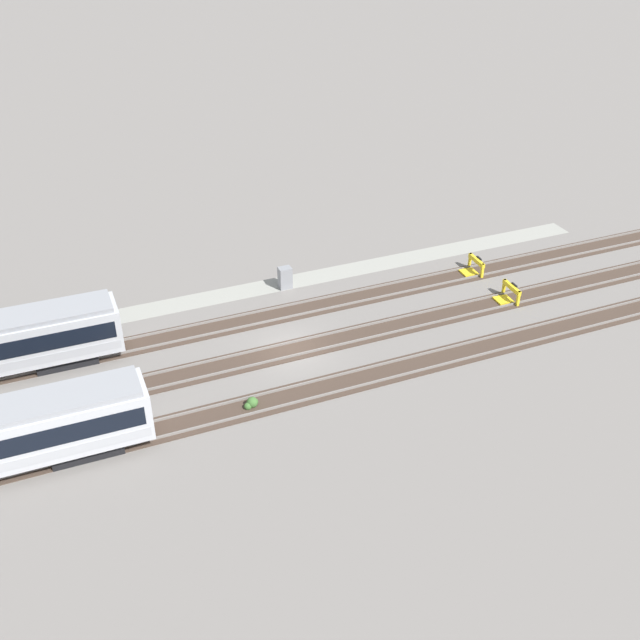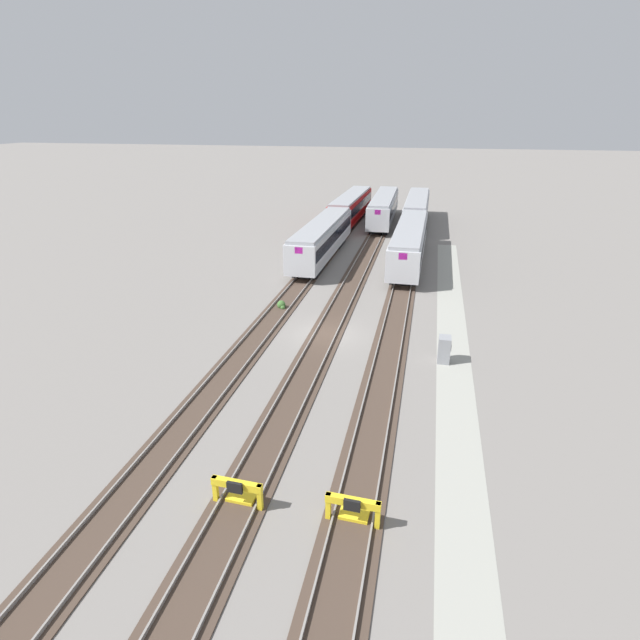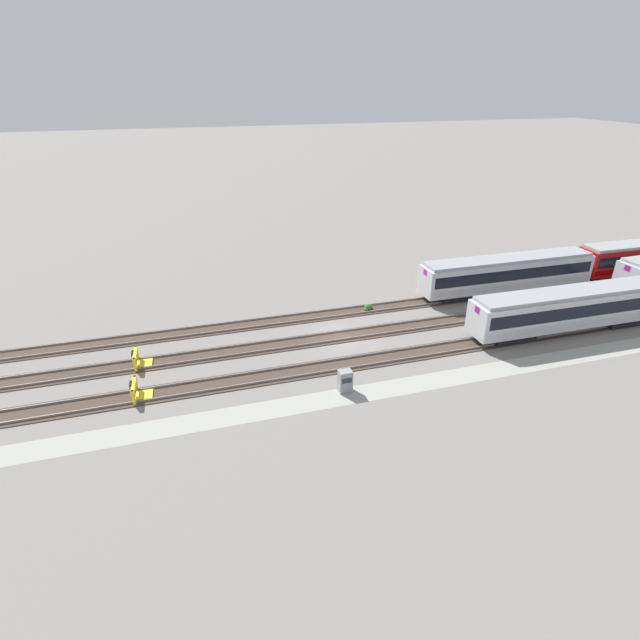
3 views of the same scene
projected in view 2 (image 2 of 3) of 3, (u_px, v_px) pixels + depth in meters
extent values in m
plane|color=gray|center=(326.00, 334.00, 33.42)|extent=(400.00, 400.00, 0.00)
cube|color=#9E9E93|center=(453.00, 346.00, 31.77)|extent=(54.00, 2.00, 0.01)
cube|color=#47382D|center=(391.00, 340.00, 32.54)|extent=(90.00, 2.23, 0.06)
cube|color=gray|center=(380.00, 337.00, 32.65)|extent=(90.00, 0.07, 0.15)
cube|color=gray|center=(402.00, 339.00, 32.36)|extent=(90.00, 0.07, 0.15)
cube|color=#47382D|center=(326.00, 334.00, 33.41)|extent=(90.00, 2.24, 0.06)
cube|color=gray|center=(316.00, 332.00, 33.51)|extent=(90.00, 0.07, 0.15)
cube|color=gray|center=(337.00, 333.00, 33.23)|extent=(90.00, 0.07, 0.15)
cube|color=#47382D|center=(264.00, 328.00, 34.28)|extent=(90.00, 2.23, 0.06)
cube|color=gray|center=(254.00, 326.00, 34.38)|extent=(90.00, 0.07, 0.15)
cube|color=gray|center=(274.00, 328.00, 34.10)|extent=(90.00, 0.07, 0.15)
cube|color=silver|center=(384.00, 208.00, 66.64)|extent=(18.05, 3.13, 2.70)
cube|color=black|center=(384.00, 205.00, 66.52)|extent=(17.33, 3.15, 1.08)
cube|color=#B2B5BA|center=(383.00, 213.00, 66.93)|extent=(17.69, 3.15, 0.54)
cube|color=#999BA0|center=(384.00, 196.00, 66.07)|extent=(17.50, 2.84, 0.30)
cube|color=#B21E99|center=(389.00, 191.00, 74.37)|extent=(0.09, 0.70, 0.56)
cube|color=#B21E99|center=(378.00, 212.00, 58.15)|extent=(0.09, 0.70, 0.56)
cube|color=black|center=(386.00, 213.00, 72.35)|extent=(3.64, 2.30, 0.70)
cube|color=black|center=(379.00, 229.00, 62.24)|extent=(3.64, 2.30, 0.70)
cube|color=#A80F0F|center=(351.00, 207.00, 67.21)|extent=(18.06, 3.22, 2.70)
cube|color=black|center=(351.00, 204.00, 67.09)|extent=(17.34, 3.24, 1.08)
cube|color=#990000|center=(351.00, 213.00, 67.50)|extent=(17.70, 3.24, 0.54)
cube|color=#999BA0|center=(351.00, 196.00, 66.63)|extent=(17.51, 2.93, 0.30)
cube|color=#B21E99|center=(362.00, 190.00, 74.86)|extent=(0.10, 0.70, 0.56)
cube|color=#B21E99|center=(337.00, 211.00, 58.79)|extent=(0.10, 0.70, 0.56)
cube|color=black|center=(358.00, 212.00, 72.87)|extent=(3.65, 2.32, 0.70)
cube|color=black|center=(343.00, 228.00, 62.86)|extent=(3.65, 2.32, 0.70)
cube|color=silver|center=(322.00, 238.00, 50.37)|extent=(18.02, 2.96, 2.70)
cube|color=black|center=(322.00, 235.00, 50.25)|extent=(17.30, 2.99, 1.08)
cube|color=#B2B5BA|center=(322.00, 245.00, 50.66)|extent=(17.66, 2.98, 0.54)
cube|color=#999BA0|center=(322.00, 223.00, 49.79)|extent=(17.48, 2.67, 0.30)
cube|color=#B21E99|center=(339.00, 212.00, 58.05)|extent=(0.09, 0.70, 0.56)
cube|color=#B21E99|center=(299.00, 250.00, 41.92)|extent=(0.09, 0.70, 0.56)
cube|color=black|center=(333.00, 242.00, 56.04)|extent=(3.62, 2.27, 0.70)
cube|color=black|center=(309.00, 270.00, 46.00)|extent=(3.62, 2.27, 0.70)
cube|color=silver|center=(409.00, 243.00, 48.63)|extent=(18.03, 2.98, 2.70)
cube|color=black|center=(410.00, 239.00, 48.51)|extent=(17.31, 3.01, 1.08)
cube|color=#B2B5BA|center=(409.00, 250.00, 48.92)|extent=(17.67, 3.01, 0.54)
cube|color=#999BA0|center=(410.00, 227.00, 48.06)|extent=(17.48, 2.70, 0.30)
cube|color=#B21E99|center=(415.00, 215.00, 56.31)|extent=(0.09, 0.70, 0.56)
cube|color=#B21E99|center=(403.00, 256.00, 40.19)|extent=(0.09, 0.70, 0.56)
cube|color=black|center=(411.00, 246.00, 54.31)|extent=(3.62, 2.28, 0.70)
cube|color=black|center=(404.00, 276.00, 44.26)|extent=(3.62, 2.28, 0.70)
cube|color=silver|center=(417.00, 209.00, 65.48)|extent=(18.01, 2.85, 2.70)
cube|color=black|center=(417.00, 207.00, 65.35)|extent=(17.29, 2.89, 1.08)
cube|color=#B2B5BA|center=(416.00, 215.00, 65.77)|extent=(17.65, 2.88, 0.54)
cube|color=#999BA0|center=(418.00, 198.00, 64.90)|extent=(17.47, 2.57, 0.30)
cube|color=#B21E99|center=(420.00, 192.00, 73.17)|extent=(0.08, 0.70, 0.56)
cube|color=#B21E99|center=(414.00, 214.00, 57.02)|extent=(0.08, 0.70, 0.56)
cube|color=black|center=(418.00, 215.00, 71.16)|extent=(3.61, 2.25, 0.70)
cube|color=black|center=(414.00, 231.00, 61.10)|extent=(3.61, 2.25, 0.70)
cube|color=yellow|center=(328.00, 506.00, 18.00)|extent=(0.19, 0.19, 1.15)
cube|color=yellow|center=(378.00, 516.00, 17.57)|extent=(0.19, 0.19, 1.15)
cube|color=yellow|center=(353.00, 502.00, 17.62)|extent=(0.33, 2.01, 0.30)
cube|color=yellow|center=(355.00, 511.00, 18.46)|extent=(1.15, 1.13, 0.18)
cube|color=black|center=(352.00, 505.00, 17.46)|extent=(0.15, 0.60, 0.44)
cube|color=yellow|center=(215.00, 489.00, 18.83)|extent=(0.19, 0.19, 1.15)
cube|color=yellow|center=(260.00, 498.00, 18.40)|extent=(0.19, 0.19, 1.15)
cube|color=yellow|center=(237.00, 484.00, 18.45)|extent=(0.33, 2.01, 0.30)
cube|color=yellow|center=(244.00, 494.00, 19.29)|extent=(1.15, 1.13, 0.18)
cube|color=black|center=(235.00, 488.00, 18.29)|extent=(0.15, 0.60, 0.44)
cube|color=gray|center=(444.00, 349.00, 29.46)|extent=(0.90, 0.70, 1.60)
cube|color=#333338|center=(451.00, 346.00, 29.30)|extent=(0.70, 0.04, 0.36)
sphere|color=#427033|center=(281.00, 305.00, 37.83)|extent=(0.64, 0.64, 0.64)
sphere|color=#427033|center=(281.00, 304.00, 38.16)|extent=(0.44, 0.44, 0.44)
sphere|color=#427033|center=(283.00, 308.00, 37.65)|extent=(0.36, 0.36, 0.36)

